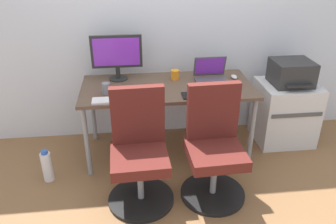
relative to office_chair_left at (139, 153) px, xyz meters
name	(u,v)px	position (x,y,z in m)	size (l,w,h in m)	color
ground_plane	(167,150)	(0.30, 0.66, -0.42)	(5.28, 5.28, 0.00)	brown
back_wall	(162,12)	(0.30, 1.10, 0.88)	(4.40, 0.04, 2.60)	silver
desk	(167,92)	(0.30, 0.66, 0.23)	(1.59, 0.73, 0.71)	brown
office_chair_left	(139,153)	(0.00, 0.00, 0.00)	(0.54, 0.54, 0.94)	black
office_chair_right	(214,148)	(0.60, 0.00, 0.00)	(0.54, 0.54, 0.94)	black
side_cabinet	(284,112)	(1.54, 0.74, -0.10)	(0.57, 0.51, 0.64)	silver
printer	(291,73)	(1.54, 0.74, 0.34)	(0.38, 0.40, 0.24)	#2D2D2D
water_bottle_on_floor	(47,166)	(-0.81, 0.30, -0.28)	(0.09, 0.09, 0.31)	white
desktop_monitor	(117,54)	(-0.16, 0.88, 0.54)	(0.48, 0.18, 0.43)	#262626
open_laptop	(211,76)	(0.73, 0.73, 0.34)	(0.31, 0.28, 0.22)	#4C4C51
keyboard_by_monitor	(112,100)	(-0.20, 0.37, 0.30)	(0.34, 0.12, 0.02)	silver
keyboard_by_laptop	(215,95)	(0.68, 0.37, 0.30)	(0.34, 0.12, 0.02)	#2D2D2D
mouse_by_monitor	(155,92)	(0.17, 0.50, 0.31)	(0.06, 0.10, 0.03)	#515156
mouse_by_laptop	(234,77)	(0.97, 0.77, 0.31)	(0.06, 0.10, 0.03)	silver
coffee_mug	(175,75)	(0.39, 0.82, 0.34)	(0.08, 0.08, 0.09)	orange
pen_cup	(106,89)	(-0.25, 0.53, 0.34)	(0.07, 0.07, 0.10)	slate
phone_near_laptop	(186,96)	(0.43, 0.41, 0.29)	(0.07, 0.14, 0.01)	black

